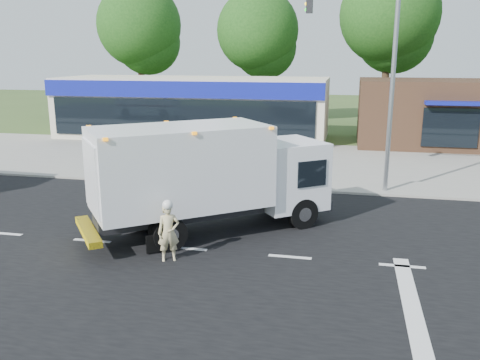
# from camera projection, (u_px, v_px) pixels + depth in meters

# --- Properties ---
(ground) EXTENTS (120.00, 120.00, 0.00)m
(ground) POSITION_uv_depth(u_px,v_px,m) (290.00, 257.00, 14.13)
(ground) COLOR #385123
(ground) RESTS_ON ground
(road_asphalt) EXTENTS (60.00, 14.00, 0.02)m
(road_asphalt) POSITION_uv_depth(u_px,v_px,m) (290.00, 257.00, 14.13)
(road_asphalt) COLOR black
(road_asphalt) RESTS_ON ground
(sidewalk) EXTENTS (60.00, 2.40, 0.12)m
(sidewalk) POSITION_uv_depth(u_px,v_px,m) (312.00, 184.00, 21.90)
(sidewalk) COLOR gray
(sidewalk) RESTS_ON ground
(parking_apron) EXTENTS (60.00, 9.00, 0.02)m
(parking_apron) POSITION_uv_depth(u_px,v_px,m) (320.00, 159.00, 27.41)
(parking_apron) COLOR gray
(parking_apron) RESTS_ON ground
(lane_markings) EXTENTS (55.20, 7.00, 0.01)m
(lane_markings) POSITION_uv_depth(u_px,v_px,m) (338.00, 282.00, 12.57)
(lane_markings) COLOR silver
(lane_markings) RESTS_ON road_asphalt
(ems_box_truck) EXTENTS (7.61, 6.61, 3.44)m
(ems_box_truck) POSITION_uv_depth(u_px,v_px,m) (207.00, 171.00, 15.71)
(ems_box_truck) COLOR black
(ems_box_truck) RESTS_ON ground
(emergency_worker) EXTENTS (0.70, 0.60, 1.73)m
(emergency_worker) POSITION_uv_depth(u_px,v_px,m) (169.00, 231.00, 13.72)
(emergency_worker) COLOR #C5B583
(emergency_worker) RESTS_ON ground
(retail_strip_mall) EXTENTS (18.00, 6.20, 4.00)m
(retail_strip_mall) POSITION_uv_depth(u_px,v_px,m) (193.00, 107.00, 34.39)
(retail_strip_mall) COLOR beige
(retail_strip_mall) RESTS_ON ground
(brown_storefront) EXTENTS (10.00, 6.70, 4.00)m
(brown_storefront) POSITION_uv_depth(u_px,v_px,m) (442.00, 113.00, 31.18)
(brown_storefront) COLOR #382316
(brown_storefront) RESTS_ON ground
(traffic_signal_pole) EXTENTS (3.51, 0.25, 8.00)m
(traffic_signal_pole) POSITION_uv_depth(u_px,v_px,m) (376.00, 70.00, 19.68)
(traffic_signal_pole) COLOR gray
(traffic_signal_pole) RESTS_ON ground
(background_trees) EXTENTS (36.77, 7.39, 12.10)m
(background_trees) POSITION_uv_depth(u_px,v_px,m) (324.00, 29.00, 39.25)
(background_trees) COLOR #332114
(background_trees) RESTS_ON ground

